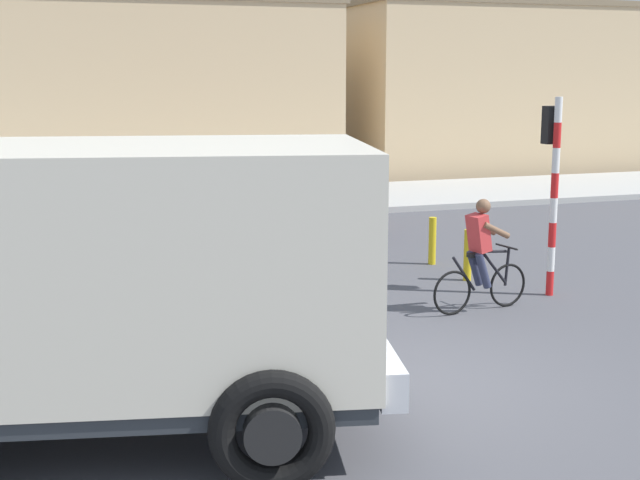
{
  "coord_description": "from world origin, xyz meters",
  "views": [
    {
      "loc": [
        -4.09,
        -9.25,
        3.55
      ],
      "look_at": [
        -0.1,
        2.5,
        1.2
      ],
      "focal_mm": 49.33,
      "sensor_mm": 36.0,
      "label": 1
    }
  ],
  "objects_px": {
    "pedestrian_near_kerb": "(377,196)",
    "bollard_near": "(468,255)",
    "traffic_light_pole": "(553,168)",
    "truck_foreground": "(97,275)",
    "cyclist": "(481,255)",
    "bollard_far": "(432,241)",
    "car_white_mid": "(242,199)"
  },
  "relations": [
    {
      "from": "pedestrian_near_kerb",
      "to": "bollard_near",
      "type": "height_order",
      "value": "pedestrian_near_kerb"
    },
    {
      "from": "traffic_light_pole",
      "to": "pedestrian_near_kerb",
      "type": "distance_m",
      "value": 6.24
    },
    {
      "from": "truck_foreground",
      "to": "cyclist",
      "type": "height_order",
      "value": "truck_foreground"
    },
    {
      "from": "pedestrian_near_kerb",
      "to": "bollard_near",
      "type": "relative_size",
      "value": 1.8
    },
    {
      "from": "truck_foreground",
      "to": "bollard_far",
      "type": "distance_m",
      "value": 9.26
    },
    {
      "from": "pedestrian_near_kerb",
      "to": "car_white_mid",
      "type": "bearing_deg",
      "value": 165.71
    },
    {
      "from": "traffic_light_pole",
      "to": "pedestrian_near_kerb",
      "type": "bearing_deg",
      "value": 94.75
    },
    {
      "from": "truck_foreground",
      "to": "bollard_near",
      "type": "bearing_deg",
      "value": 36.65
    },
    {
      "from": "car_white_mid",
      "to": "pedestrian_near_kerb",
      "type": "bearing_deg",
      "value": -14.29
    },
    {
      "from": "truck_foreground",
      "to": "bollard_far",
      "type": "relative_size",
      "value": 6.46
    },
    {
      "from": "bollard_near",
      "to": "car_white_mid",
      "type": "bearing_deg",
      "value": 115.54
    },
    {
      "from": "bollard_near",
      "to": "bollard_far",
      "type": "height_order",
      "value": "same"
    },
    {
      "from": "car_white_mid",
      "to": "bollard_near",
      "type": "relative_size",
      "value": 4.57
    },
    {
      "from": "pedestrian_near_kerb",
      "to": "truck_foreground",
      "type": "bearing_deg",
      "value": -125.29
    },
    {
      "from": "pedestrian_near_kerb",
      "to": "bollard_far",
      "type": "relative_size",
      "value": 1.8
    },
    {
      "from": "cyclist",
      "to": "bollard_far",
      "type": "relative_size",
      "value": 1.91
    },
    {
      "from": "cyclist",
      "to": "pedestrian_near_kerb",
      "type": "height_order",
      "value": "cyclist"
    },
    {
      "from": "traffic_light_pole",
      "to": "pedestrian_near_kerb",
      "type": "relative_size",
      "value": 1.98
    },
    {
      "from": "truck_foreground",
      "to": "cyclist",
      "type": "relative_size",
      "value": 3.38
    },
    {
      "from": "traffic_light_pole",
      "to": "bollard_near",
      "type": "bearing_deg",
      "value": 121.28
    },
    {
      "from": "traffic_light_pole",
      "to": "pedestrian_near_kerb",
      "type": "height_order",
      "value": "traffic_light_pole"
    },
    {
      "from": "car_white_mid",
      "to": "bollard_far",
      "type": "bearing_deg",
      "value": -57.45
    },
    {
      "from": "bollard_near",
      "to": "traffic_light_pole",
      "type": "bearing_deg",
      "value": -58.72
    },
    {
      "from": "pedestrian_near_kerb",
      "to": "bollard_far",
      "type": "xyz_separation_m",
      "value": [
        -0.27,
        -3.42,
        -0.4
      ]
    },
    {
      "from": "cyclist",
      "to": "traffic_light_pole",
      "type": "bearing_deg",
      "value": 20.19
    },
    {
      "from": "car_white_mid",
      "to": "pedestrian_near_kerb",
      "type": "distance_m",
      "value": 3.03
    },
    {
      "from": "traffic_light_pole",
      "to": "truck_foreground",
      "type": "bearing_deg",
      "value": -153.76
    },
    {
      "from": "pedestrian_near_kerb",
      "to": "bollard_near",
      "type": "bearing_deg",
      "value": -93.22
    },
    {
      "from": "bollard_near",
      "to": "bollard_far",
      "type": "relative_size",
      "value": 1.0
    },
    {
      "from": "cyclist",
      "to": "traffic_light_pole",
      "type": "distance_m",
      "value": 2.06
    },
    {
      "from": "car_white_mid",
      "to": "pedestrian_near_kerb",
      "type": "xyz_separation_m",
      "value": [
        2.93,
        -0.75,
        0.03
      ]
    },
    {
      "from": "truck_foreground",
      "to": "traffic_light_pole",
      "type": "distance_m",
      "value": 8.28
    }
  ]
}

